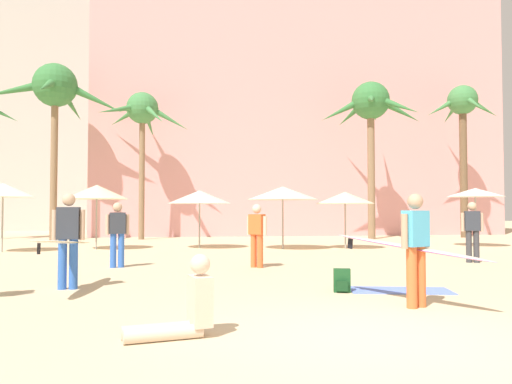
# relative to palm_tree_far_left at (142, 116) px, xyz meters

# --- Properties ---
(ground) EXTENTS (120.00, 120.00, 0.00)m
(ground) POSITION_rel_palm_tree_far_left_xyz_m (4.48, -20.57, -6.36)
(ground) COLOR beige
(hotel_pink) EXTENTS (24.78, 10.69, 15.83)m
(hotel_pink) POSITION_rel_palm_tree_far_left_xyz_m (9.30, 7.42, 1.56)
(hotel_pink) COLOR pink
(hotel_pink) RESTS_ON ground
(hotel_tower_gray) EXTENTS (13.59, 9.36, 32.41)m
(hotel_tower_gray) POSITION_rel_palm_tree_far_left_xyz_m (-6.38, 16.68, 9.84)
(hotel_tower_gray) COLOR #BCB7AD
(hotel_tower_gray) RESTS_ON ground
(palm_tree_far_left) EXTENTS (4.57, 4.71, 7.59)m
(palm_tree_far_left) POSITION_rel_palm_tree_far_left_xyz_m (0.00, 0.00, 0.00)
(palm_tree_far_left) COLOR #896B4C
(palm_tree_far_left) RESTS_ON ground
(palm_tree_center) EXTENTS (4.27, 4.23, 8.43)m
(palm_tree_center) POSITION_rel_palm_tree_far_left_xyz_m (17.43, -0.59, 0.46)
(palm_tree_center) COLOR brown
(palm_tree_center) RESTS_ON ground
(palm_tree_right) EXTENTS (5.41, 5.42, 8.22)m
(palm_tree_right) POSITION_rel_palm_tree_far_left_xyz_m (11.83, -1.35, 0.45)
(palm_tree_right) COLOR #896B4C
(palm_tree_right) RESTS_ON ground
(palm_tree_far_right) EXTENTS (7.05, 7.01, 8.93)m
(palm_tree_far_right) POSITION_rel_palm_tree_far_left_xyz_m (-4.33, 0.05, 1.11)
(palm_tree_far_right) COLOR #896B4C
(palm_tree_far_right) RESTS_ON ground
(cafe_umbrella_0) EXTENTS (2.50, 2.50, 2.27)m
(cafe_umbrella_0) POSITION_rel_palm_tree_far_left_xyz_m (2.77, -6.43, -4.35)
(cafe_umbrella_0) COLOR gray
(cafe_umbrella_0) RESTS_ON ground
(cafe_umbrella_1) EXTENTS (2.28, 2.28, 2.40)m
(cafe_umbrella_1) POSITION_rel_palm_tree_far_left_xyz_m (14.01, -7.17, -4.14)
(cafe_umbrella_1) COLOR gray
(cafe_umbrella_1) RESTS_ON ground
(cafe_umbrella_2) EXTENTS (2.39, 2.39, 2.46)m
(cafe_umbrella_2) POSITION_rel_palm_tree_far_left_xyz_m (-1.13, -6.50, -4.18)
(cafe_umbrella_2) COLOR gray
(cafe_umbrella_2) RESTS_ON ground
(cafe_umbrella_3) EXTENTS (2.28, 2.28, 2.21)m
(cafe_umbrella_3) POSITION_rel_palm_tree_far_left_xyz_m (8.38, -7.43, -4.39)
(cafe_umbrella_3) COLOR gray
(cafe_umbrella_3) RESTS_ON ground
(cafe_umbrella_4) EXTENTS (2.14, 2.14, 2.46)m
(cafe_umbrella_4) POSITION_rel_palm_tree_far_left_xyz_m (-4.24, -7.24, -4.15)
(cafe_umbrella_4) COLOR gray
(cafe_umbrella_4) RESTS_ON ground
(cafe_umbrella_5) EXTENTS (2.74, 2.74, 2.40)m
(cafe_umbrella_5) POSITION_rel_palm_tree_far_left_xyz_m (5.93, -7.35, -4.21)
(cafe_umbrella_5) COLOR gray
(cafe_umbrella_5) RESTS_ON ground
(beach_towel) EXTENTS (1.95, 1.19, 0.01)m
(beach_towel) POSITION_rel_palm_tree_far_left_xyz_m (6.15, -17.36, -6.35)
(beach_towel) COLOR #6684E0
(beach_towel) RESTS_ON ground
(backpack) EXTENTS (0.34, 0.30, 0.42)m
(backpack) POSITION_rel_palm_tree_far_left_xyz_m (5.04, -17.35, -6.16)
(backpack) COLOR #1A4D25
(backpack) RESTS_ON ground
(person_far_right) EXTENTS (0.65, 2.88, 1.80)m
(person_far_right) POSITION_rel_palm_tree_far_left_xyz_m (0.04, -16.41, -5.40)
(person_far_right) COLOR blue
(person_far_right) RESTS_ON ground
(person_mid_left) EXTENTS (1.77, 2.59, 1.74)m
(person_mid_left) POSITION_rel_palm_tree_far_left_xyz_m (5.71, -18.78, -5.43)
(person_mid_left) COLOR orange
(person_mid_left) RESTS_ON ground
(person_far_left) EXTENTS (1.06, 0.59, 0.96)m
(person_far_left) POSITION_rel_palm_tree_far_left_xyz_m (2.22, -20.17, -6.03)
(person_far_left) COLOR beige
(person_far_left) RESTS_ON ground
(person_near_left) EXTENTS (0.61, 0.29, 1.69)m
(person_near_left) POSITION_rel_palm_tree_far_left_xyz_m (0.48, -12.77, -5.43)
(person_near_left) COLOR blue
(person_near_left) RESTS_ON ground
(person_mid_right) EXTENTS (0.51, 0.48, 1.64)m
(person_mid_right) POSITION_rel_palm_tree_far_left_xyz_m (4.07, -13.28, -5.46)
(person_mid_right) COLOR orange
(person_mid_right) RESTS_ON ground
(person_near_right) EXTENTS (0.60, 0.35, 1.72)m
(person_near_right) POSITION_rel_palm_tree_far_left_xyz_m (10.32, -12.93, -5.41)
(person_near_right) COLOR #3D3D42
(person_near_right) RESTS_ON ground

